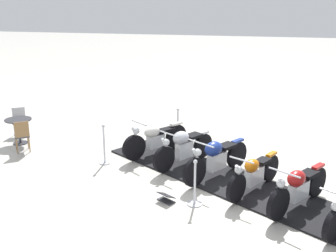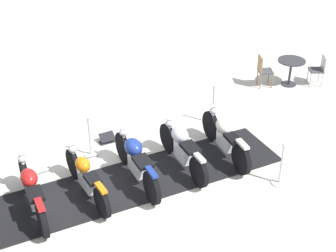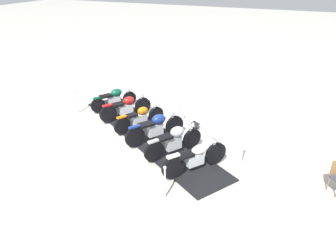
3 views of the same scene
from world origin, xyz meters
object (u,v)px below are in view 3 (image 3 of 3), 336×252
stanchion_right_mid (179,117)px  stanchion_left_rear (78,105)px  motorcycle_cream (196,157)px  motorcycle_navy (156,126)px  motorcycle_chrome (175,140)px  motorcycle_copper (140,117)px  info_placard (194,126)px  motorcycle_maroon (127,107)px  motorcycle_forest (115,98)px  stanchion_left_front (165,189)px  stanchion_right_front (242,154)px

stanchion_right_mid → stanchion_left_rear: 4.35m
motorcycle_cream → motorcycle_navy: (1.86, -1.22, 0.06)m
motorcycle_chrome → motorcycle_copper: bearing=90.2°
motorcycle_chrome → info_placard: (0.02, -2.07, -0.49)m
motorcycle_maroon → motorcycle_forest: (0.93, -0.61, -0.01)m
stanchion_right_mid → motorcycle_chrome: bearing=107.5°
motorcycle_maroon → stanchion_left_front: (-3.38, 3.92, -0.21)m
stanchion_right_mid → info_placard: (-0.64, -0.00, -0.25)m
stanchion_right_mid → motorcycle_maroon: bearing=6.8°
motorcycle_chrome → motorcycle_copper: motorcycle_chrome is taller
motorcycle_forest → stanchion_right_front: (-5.86, 2.14, -0.12)m
motorcycle_navy → stanchion_left_rear: 4.13m
stanchion_right_mid → motorcycle_cream: bearing=120.5°
motorcycle_maroon → motorcycle_cream: bearing=-89.2°
motorcycle_navy → stanchion_left_front: 3.12m
motorcycle_navy → info_placard: size_ratio=4.43×
motorcycle_copper → motorcycle_forest: motorcycle_copper is taller
motorcycle_copper → stanchion_right_mid: bearing=-26.3°
stanchion_left_rear → stanchion_left_front: bearing=147.1°
motorcycle_chrome → stanchion_right_front: stanchion_right_front is taller
motorcycle_cream → motorcycle_navy: motorcycle_navy is taller
motorcycle_cream → stanchion_right_front: 1.49m
motorcycle_chrome → motorcycle_navy: (0.93, -0.61, 0.01)m
motorcycle_chrome → stanchion_right_front: 2.15m
stanchion_right_mid → info_placard: stanchion_right_mid is taller
stanchion_right_front → stanchion_left_rear: size_ratio=1.08×
motorcycle_chrome → info_placard: bearing=33.5°
motorcycle_cream → info_placard: motorcycle_cream is taller
motorcycle_cream → motorcycle_maroon: motorcycle_cream is taller
stanchion_right_mid → stanchion_left_rear: (4.31, 0.59, 0.04)m
stanchion_right_front → info_placard: stanchion_right_front is taller
motorcycle_copper → stanchion_left_rear: 3.11m
motorcycle_maroon → stanchion_right_mid: size_ratio=1.82×
motorcycle_maroon → stanchion_left_rear: size_ratio=1.86×
motorcycle_copper → stanchion_right_front: bearing=-74.6°
motorcycle_chrome → info_placard: motorcycle_chrome is taller
motorcycle_chrome → motorcycle_cream: bearing=-90.2°
stanchion_left_rear → stanchion_right_front: bearing=170.4°
motorcycle_maroon → stanchion_right_mid: motorcycle_maroon is taller
motorcycle_maroon → stanchion_left_front: size_ratio=1.86×
motorcycle_maroon → stanchion_right_front: bearing=-73.5°
motorcycle_forest → stanchion_left_front: size_ratio=1.73×
motorcycle_forest → info_placard: bearing=-61.0°
motorcycle_copper → motorcycle_maroon: (0.93, -0.60, 0.03)m
motorcycle_navy → stanchion_left_rear: bearing=111.4°
motorcycle_chrome → motorcycle_maroon: bearing=90.2°
motorcycle_navy → stanchion_right_front: size_ratio=1.81×
motorcycle_maroon → stanchion_right_front: 5.16m
motorcycle_navy → stanchion_right_mid: size_ratio=1.91×
motorcycle_copper → stanchion_left_rear: size_ratio=1.91×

